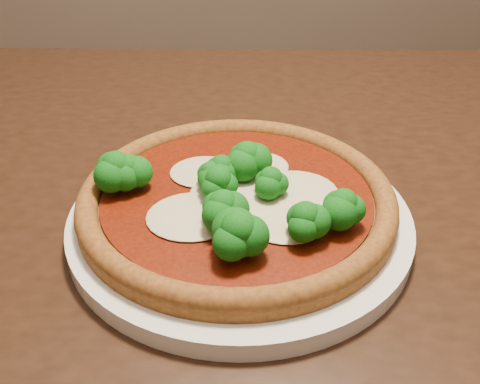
{
  "coord_description": "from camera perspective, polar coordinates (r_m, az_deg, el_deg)",
  "views": [
    {
      "loc": [
        -0.31,
        -0.48,
        1.07
      ],
      "look_at": [
        -0.27,
        -0.06,
        0.79
      ],
      "focal_mm": 40.0,
      "sensor_mm": 36.0,
      "label": 1
    }
  ],
  "objects": [
    {
      "name": "dining_table",
      "position": [
        0.64,
        5.53,
        -5.34
      ],
      "size": [
        1.42,
        1.02,
        0.75
      ],
      "rotation": [
        0.0,
        0.0,
        -0.11
      ],
      "color": "black",
      "rests_on": "floor"
    },
    {
      "name": "plate",
      "position": [
        0.52,
        0.0,
        -2.86
      ],
      "size": [
        0.33,
        0.33,
        0.02
      ],
      "primitive_type": "cylinder",
      "color": "silver",
      "rests_on": "dining_table"
    },
    {
      "name": "pizza",
      "position": [
        0.5,
        -0.47,
        -0.38
      ],
      "size": [
        0.3,
        0.3,
        0.06
      ],
      "rotation": [
        0.0,
        0.0,
        -0.33
      ],
      "color": "brown",
      "rests_on": "plate"
    }
  ]
}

